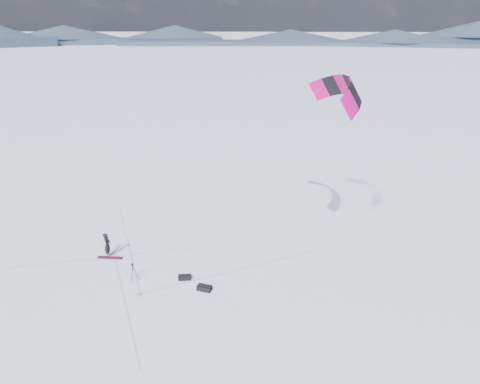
# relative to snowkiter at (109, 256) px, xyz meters

# --- Properties ---
(ground) EXTENTS (1800.00, 1800.00, 0.00)m
(ground) POSITION_rel_snowkiter_xyz_m (2.19, -1.53, 0.00)
(ground) COLOR white
(horizon_hills) EXTENTS (704.47, 706.88, 8.00)m
(horizon_hills) POSITION_rel_snowkiter_xyz_m (2.19, -1.53, 2.80)
(horizon_hills) COLOR #1F2639
(horizon_hills) RESTS_ON ground
(snow_tracks) EXTENTS (13.93, 9.84, 0.01)m
(snow_tracks) POSITION_rel_snowkiter_xyz_m (0.21, -1.44, 0.00)
(snow_tracks) COLOR #A4B6D6
(snow_tracks) RESTS_ON ground
(snowkiter) EXTENTS (0.48, 0.66, 1.65)m
(snowkiter) POSITION_rel_snowkiter_xyz_m (0.00, 0.00, 0.00)
(snowkiter) COLOR black
(snowkiter) RESTS_ON ground
(snowboard) EXTENTS (1.63, 0.32, 0.04)m
(snowboard) POSITION_rel_snowkiter_xyz_m (0.15, -0.19, 0.02)
(snowboard) COLOR maroon
(snowboard) RESTS_ON ground
(tripod) EXTENTS (0.57, 0.57, 1.13)m
(tripod) POSITION_rel_snowkiter_xyz_m (2.48, -2.41, 0.73)
(tripod) COLOR black
(tripod) RESTS_ON ground
(gear_bag_a) EXTENTS (0.77, 0.46, 0.32)m
(gear_bag_a) POSITION_rel_snowkiter_xyz_m (5.37, -2.03, 0.14)
(gear_bag_a) COLOR black
(gear_bag_a) RESTS_ON ground
(gear_bag_b) EXTENTS (0.86, 0.55, 0.36)m
(gear_bag_b) POSITION_rel_snowkiter_xyz_m (6.69, -2.95, 0.16)
(gear_bag_b) COLOR black
(gear_bag_b) RESTS_ON ground
(power_kite) EXTENTS (15.30, 6.11, 9.83)m
(power_kite) POSITION_rel_snowkiter_xyz_m (13.99, 2.88, 10.09)
(power_kite) COLOR #C9046A
(power_kite) RESTS_ON ground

